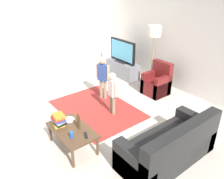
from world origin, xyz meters
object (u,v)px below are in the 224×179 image
at_px(couch, 171,148).
at_px(tv_remote, 86,135).
at_px(coffee_table, 72,131).
at_px(armchair, 157,83).
at_px(child_center, 112,90).
at_px(soda_can, 72,135).
at_px(bottle, 78,122).
at_px(tv_stand, 122,69).
at_px(child_near_tv, 103,74).
at_px(floor_lamp, 154,34).
at_px(plate, 69,120).
at_px(tv, 122,51).
at_px(book_stack, 58,120).

xyz_separation_m(couch, tv_remote, (-1.05, -1.05, 0.14)).
bearing_deg(couch, coffee_table, -139.83).
bearing_deg(armchair, child_center, -87.85).
xyz_separation_m(tv_remote, soda_can, (-0.10, -0.22, 0.05)).
height_order(armchair, bottle, armchair).
xyz_separation_m(tv_stand, soda_can, (2.32, -3.13, 0.24)).
bearing_deg(tv_remote, tv_stand, 153.30).
height_order(couch, child_near_tv, child_near_tv).
bearing_deg(coffee_table, child_near_tv, 128.00).
relative_size(coffee_table, tv_remote, 5.88).
distance_m(floor_lamp, child_center, 2.09).
distance_m(tv_remote, plate, 0.62).
bearing_deg(tv, bottle, -53.07).
bearing_deg(tv, soda_can, -53.19).
xyz_separation_m(bottle, plate, (-0.35, -0.02, -0.13)).
relative_size(book_stack, soda_can, 2.42).
bearing_deg(soda_can, child_center, 116.49).
relative_size(tv_stand, soda_can, 10.00).
relative_size(armchair, floor_lamp, 0.51).
height_order(tv_stand, bottle, bottle).
height_order(child_near_tv, plate, child_near_tv).
bearing_deg(book_stack, tv_remote, 20.03).
bearing_deg(tv_remote, armchair, 130.70).
bearing_deg(tv, floor_lamp, 8.85).
height_order(tv, bottle, tv).
relative_size(armchair, tv_remote, 5.29).
bearing_deg(coffee_table, plate, 161.55).
bearing_deg(floor_lamp, soda_can, -69.68).
bearing_deg(coffee_table, book_stack, -157.04).
height_order(floor_lamp, child_center, floor_lamp).
bearing_deg(tv_remote, floor_lamp, 136.71).
height_order(coffee_table, bottle, bottle).
bearing_deg(couch, book_stack, -142.32).
height_order(soda_can, plate, soda_can).
bearing_deg(child_near_tv, couch, -10.05).
bearing_deg(armchair, coffee_table, -79.14).
height_order(tv_remote, plate, plate).
bearing_deg(coffee_table, child_center, 110.75).
bearing_deg(tv_stand, couch, -28.07).
height_order(tv, armchair, tv).
height_order(tv_stand, soda_can, soda_can).
bearing_deg(book_stack, coffee_table, 22.96).
bearing_deg(child_near_tv, floor_lamp, 79.92).
height_order(bottle, soda_can, bottle).
bearing_deg(armchair, plate, -84.63).
height_order(tv_remote, soda_can, soda_can).
xyz_separation_m(tv, coffee_table, (2.10, -2.98, -0.48)).
relative_size(armchair, plate, 4.09).
distance_m(tv_stand, armchair, 1.54).
bearing_deg(couch, tv, 152.20).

